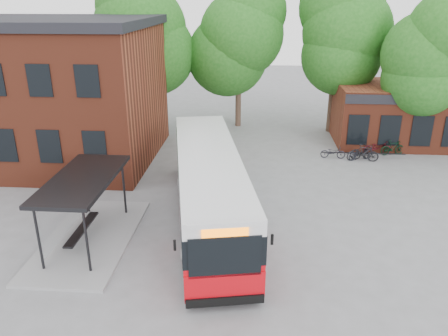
# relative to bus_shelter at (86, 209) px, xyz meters

# --- Properties ---
(ground) EXTENTS (100.00, 100.00, 0.00)m
(ground) POSITION_rel_bus_shelter_xyz_m (4.50, 1.00, -1.45)
(ground) COLOR slate
(station_building) EXTENTS (18.40, 10.40, 8.50)m
(station_building) POSITION_rel_bus_shelter_xyz_m (-8.50, 10.00, 2.80)
(station_building) COLOR maroon
(station_building) RESTS_ON ground
(shop_row) EXTENTS (14.00, 6.20, 4.00)m
(shop_row) POSITION_rel_bus_shelter_xyz_m (19.50, 15.00, 0.55)
(shop_row) COLOR maroon
(shop_row) RESTS_ON ground
(bus_shelter) EXTENTS (3.60, 7.00, 2.90)m
(bus_shelter) POSITION_rel_bus_shelter_xyz_m (0.00, 0.00, 0.00)
(bus_shelter) COLOR black
(bus_shelter) RESTS_ON ground
(bike_rail) EXTENTS (5.20, 0.10, 0.38)m
(bike_rail) POSITION_rel_bus_shelter_xyz_m (13.78, 11.00, -1.26)
(bike_rail) COLOR black
(bike_rail) RESTS_ON ground
(tree_0) EXTENTS (7.92, 7.92, 11.00)m
(tree_0) POSITION_rel_bus_shelter_xyz_m (-1.50, 17.00, 4.05)
(tree_0) COLOR #1C5717
(tree_0) RESTS_ON ground
(tree_1) EXTENTS (7.92, 7.92, 10.40)m
(tree_1) POSITION_rel_bus_shelter_xyz_m (5.50, 18.00, 3.75)
(tree_1) COLOR #1C5717
(tree_1) RESTS_ON ground
(tree_2) EXTENTS (7.92, 7.92, 11.00)m
(tree_2) POSITION_rel_bus_shelter_xyz_m (12.50, 17.00, 4.05)
(tree_2) COLOR #1C5717
(tree_2) RESTS_ON ground
(tree_3) EXTENTS (7.04, 7.04, 9.28)m
(tree_3) POSITION_rel_bus_shelter_xyz_m (17.50, 13.00, 3.19)
(tree_3) COLOR #1C5717
(tree_3) RESTS_ON ground
(city_bus) EXTENTS (5.08, 13.11, 3.26)m
(city_bus) POSITION_rel_bus_shelter_xyz_m (4.86, 2.16, 0.18)
(city_bus) COLOR red
(city_bus) RESTS_ON ground
(bicycle_0) EXTENTS (1.57, 0.64, 0.81)m
(bicycle_0) POSITION_rel_bus_shelter_xyz_m (11.85, 10.92, -1.05)
(bicycle_0) COLOR #22212A
(bicycle_0) RESTS_ON ground
(bicycle_2) EXTENTS (1.62, 1.07, 0.80)m
(bicycle_2) POSITION_rel_bus_shelter_xyz_m (13.47, 10.73, -1.05)
(bicycle_2) COLOR black
(bicycle_2) RESTS_ON ground
(bicycle_3) EXTENTS (1.81, 0.95, 1.05)m
(bicycle_3) POSITION_rel_bus_shelter_xyz_m (13.73, 10.60, -0.93)
(bicycle_3) COLOR black
(bicycle_3) RESTS_ON ground
(bicycle_4) EXTENTS (1.95, 1.28, 0.97)m
(bicycle_4) POSITION_rel_bus_shelter_xyz_m (13.48, 10.77, -0.97)
(bicycle_4) COLOR black
(bicycle_4) RESTS_ON ground
(bicycle_6) EXTENTS (1.83, 0.72, 0.95)m
(bicycle_6) POSITION_rel_bus_shelter_xyz_m (14.86, 11.89, -0.98)
(bicycle_6) COLOR #4E1018
(bicycle_6) RESTS_ON ground
(bicycle_7) EXTENTS (1.71, 0.88, 0.99)m
(bicycle_7) POSITION_rel_bus_shelter_xyz_m (15.80, 11.82, -0.96)
(bicycle_7) COLOR black
(bicycle_7) RESTS_ON ground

